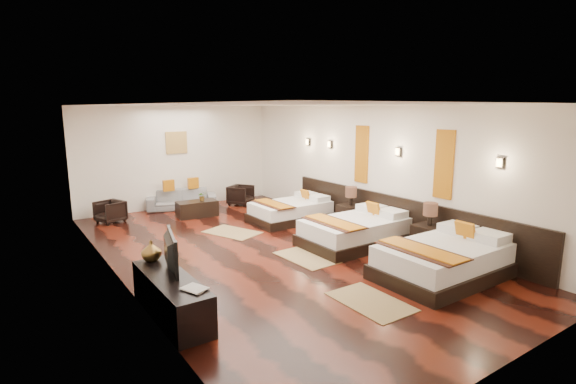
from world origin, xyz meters
TOP-DOWN VIEW (x-y plane):
  - floor at (0.00, 0.00)m, footprint 5.50×9.50m
  - ceiling at (0.00, 0.00)m, footprint 5.50×9.50m
  - back_wall at (0.00, 4.75)m, footprint 5.50×0.01m
  - left_wall at (-2.75, 0.00)m, footprint 0.01×9.50m
  - right_wall at (2.75, 0.00)m, footprint 0.01×9.50m
  - headboard_panel at (2.71, -0.80)m, footprint 0.08×6.60m
  - bed_near at (1.70, -2.78)m, footprint 2.26×1.42m
  - bed_mid at (1.70, -0.67)m, footprint 2.16×1.36m
  - bed_far at (1.69, 1.62)m, footprint 1.93×1.21m
  - nightstand_a at (2.45, -1.88)m, footprint 0.50×0.50m
  - nightstand_b at (2.45, 0.31)m, footprint 0.49×0.49m
  - jute_mat_near at (0.00, -2.79)m, footprint 0.76×1.21m
  - jute_mat_mid at (0.39, -0.75)m, footprint 0.80×1.23m
  - jute_mat_far at (0.00, 1.52)m, footprint 1.14×1.39m
  - tv_console at (-2.50, -1.58)m, footprint 0.50×1.80m
  - tv at (-2.45, -1.31)m, footprint 0.33×0.91m
  - book at (-2.50, -2.19)m, footprint 0.32×0.36m
  - figurine at (-2.50, -0.81)m, footprint 0.32×0.32m
  - sofa at (-0.05, 4.40)m, footprint 1.97×1.31m
  - armchair_left at (-2.02, 3.97)m, footprint 0.75×0.74m
  - armchair_right at (1.53, 3.91)m, footprint 0.85×0.85m
  - coffee_table at (-0.05, 3.35)m, footprint 1.04×0.57m
  - table_plant at (0.10, 3.34)m, footprint 0.23×0.20m
  - orange_panel_a at (2.73, -1.90)m, footprint 0.04×0.40m
  - orange_panel_b at (2.73, 0.30)m, footprint 0.04×0.40m
  - sconce_near at (2.70, -3.00)m, footprint 0.07×0.12m
  - sconce_mid at (2.70, -0.80)m, footprint 0.07×0.12m
  - sconce_far at (2.70, 1.40)m, footprint 0.07×0.12m
  - sconce_lounge at (2.70, 2.30)m, footprint 0.07×0.12m
  - gold_artwork at (0.00, 4.73)m, footprint 0.60×0.04m

SIDE VIEW (x-z plane):
  - floor at x=0.00m, z-range -0.01..0.01m
  - jute_mat_near at x=0.00m, z-range 0.00..0.01m
  - jute_mat_mid at x=0.39m, z-range 0.00..0.01m
  - jute_mat_far at x=0.00m, z-range 0.00..0.01m
  - coffee_table at x=-0.05m, z-range 0.00..0.40m
  - bed_far at x=1.69m, z-range -0.12..0.62m
  - sofa at x=-0.05m, z-range 0.00..0.54m
  - armchair_left at x=-2.02m, z-range 0.00..0.54m
  - tv_console at x=-2.50m, z-range 0.00..0.55m
  - bed_mid at x=1.70m, z-range -0.13..0.70m
  - armchair_right at x=1.53m, z-range 0.00..0.57m
  - bed_near at x=1.70m, z-range -0.14..0.73m
  - nightstand_b at x=2.45m, z-range -0.15..0.83m
  - nightstand_a at x=2.45m, z-range -0.15..0.85m
  - headboard_panel at x=2.71m, z-range 0.00..0.90m
  - table_plant at x=0.10m, z-range 0.40..0.64m
  - book at x=-2.50m, z-range 0.55..0.58m
  - figurine at x=-2.50m, z-range 0.55..0.85m
  - tv at x=-2.45m, z-range 0.55..1.07m
  - back_wall at x=0.00m, z-range 0.00..2.80m
  - left_wall at x=-2.75m, z-range 0.00..2.80m
  - right_wall at x=2.75m, z-range 0.00..2.80m
  - orange_panel_a at x=2.73m, z-range 1.05..2.35m
  - orange_panel_b at x=2.73m, z-range 1.05..2.35m
  - gold_artwork at x=0.00m, z-range 1.50..2.10m
  - sconce_near at x=2.70m, z-range 1.76..1.94m
  - sconce_mid at x=2.70m, z-range 1.76..1.94m
  - sconce_far at x=2.70m, z-range 1.76..1.94m
  - sconce_lounge at x=2.70m, z-range 1.76..1.94m
  - ceiling at x=0.00m, z-range 2.79..2.80m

